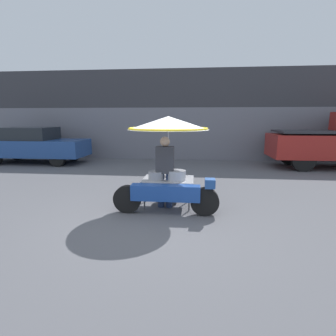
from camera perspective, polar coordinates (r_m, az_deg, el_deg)
ground_plane at (r=5.25m, az=-2.64°, el=-10.85°), size 36.00×36.00×0.00m
shopfront_building at (r=13.26m, az=2.80°, el=11.33°), size 28.00×2.06×4.11m
vendor_motorcycle_cart at (r=5.60m, az=0.03°, el=6.13°), size 2.17×1.74×1.98m
vendor_person at (r=5.64m, az=-0.65°, el=-0.13°), size 0.38×0.22×1.55m
parked_car at (r=12.75m, az=-27.22°, el=4.51°), size 4.43×1.66×1.54m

